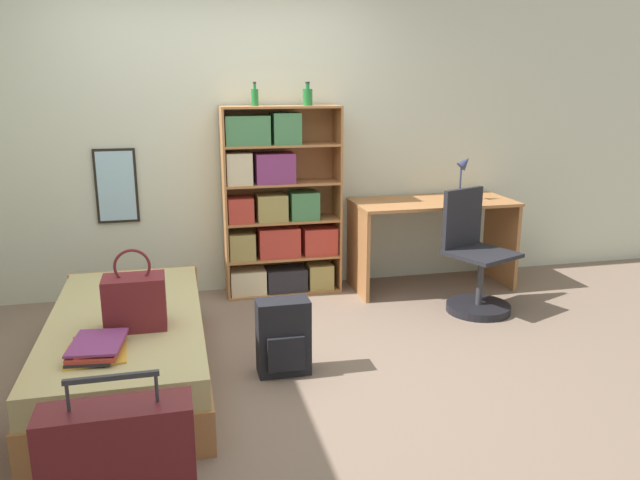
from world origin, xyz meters
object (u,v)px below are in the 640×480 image
(desk, at_px, (432,226))
(desk_chair, at_px, (475,273))
(bed, at_px, (128,347))
(book_stack_on_bed, at_px, (96,348))
(bottle_green, at_px, (255,97))
(handbag, at_px, (135,301))
(desk_lamp, at_px, (464,170))
(backpack, at_px, (283,338))
(bottle_brown, at_px, (308,96))
(suitcase, at_px, (120,469))
(bookcase, at_px, (276,210))

(desk, height_order, desk_chair, desk_chair)
(bed, bearing_deg, book_stack_on_bed, -101.17)
(bottle_green, bearing_deg, bed, -125.96)
(handbag, height_order, desk_lamp, desk_lamp)
(backpack, bearing_deg, bottle_brown, 72.13)
(bottle_green, relative_size, bottle_brown, 1.00)
(desk_chair, bearing_deg, suitcase, -141.96)
(bed, distance_m, bottle_green, 2.21)
(bottle_green, distance_m, desk_lamp, 1.85)
(handbag, distance_m, desk_chair, 2.64)
(book_stack_on_bed, height_order, desk_chair, desk_chair)
(desk_chair, bearing_deg, book_stack_on_bed, -157.27)
(bottle_green, bearing_deg, desk_lamp, -6.17)
(bookcase, bearing_deg, desk_chair, -28.23)
(backpack, bearing_deg, desk, 41.31)
(book_stack_on_bed, bearing_deg, desk, 34.00)
(handbag, xyz_separation_m, bottle_green, (0.91, 1.58, 1.07))
(suitcase, height_order, bottle_brown, bottle_brown)
(handbag, bearing_deg, bottle_green, 60.04)
(bookcase, bearing_deg, book_stack_on_bed, -123.27)
(bottle_brown, bearing_deg, bookcase, 172.80)
(bed, distance_m, suitcase, 1.39)
(desk_lamp, relative_size, desk_chair, 0.41)
(bed, distance_m, handbag, 0.43)
(book_stack_on_bed, relative_size, suitcase, 0.56)
(book_stack_on_bed, relative_size, desk_lamp, 0.99)
(bookcase, bearing_deg, suitcase, -111.51)
(bookcase, distance_m, desk_chair, 1.68)
(bookcase, relative_size, bottle_brown, 8.42)
(handbag, xyz_separation_m, desk, (2.39, 1.41, -0.02))
(suitcase, bearing_deg, desk, 46.98)
(desk_lamp, xyz_separation_m, backpack, (-1.79, -1.33, -0.79))
(suitcase, relative_size, bottle_green, 3.69)
(bookcase, distance_m, backpack, 1.60)
(bottle_green, xyz_separation_m, desk_chair, (1.59, -0.78, -1.33))
(bed, relative_size, desk_lamp, 4.90)
(bookcase, height_order, bottle_brown, bottle_brown)
(bed, distance_m, desk_chair, 2.64)
(suitcase, relative_size, bottle_brown, 3.69)
(desk_lamp, bearing_deg, backpack, -143.45)
(backpack, bearing_deg, desk_lamp, 36.55)
(handbag, xyz_separation_m, bookcase, (1.06, 1.57, 0.16))
(desk_chair, bearing_deg, desk, 99.95)
(bottle_brown, distance_m, backpack, 2.09)
(bookcase, height_order, desk_lamp, bookcase)
(bottle_brown, height_order, desk, bottle_brown)
(bookcase, height_order, desk_chair, bookcase)
(desk_chair, bearing_deg, bookcase, 151.77)
(book_stack_on_bed, distance_m, suitcase, 0.88)
(bottle_green, height_order, bottle_brown, same)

